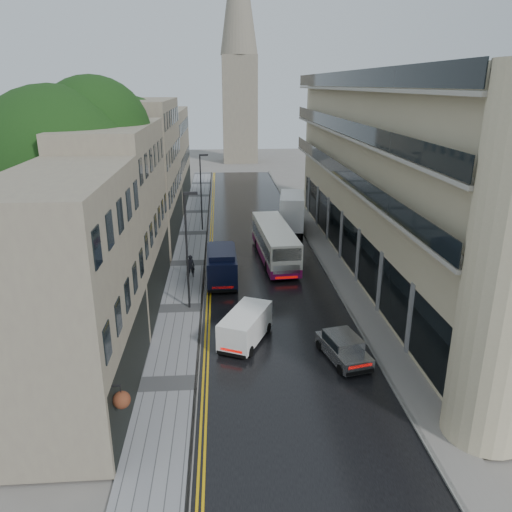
{
  "coord_description": "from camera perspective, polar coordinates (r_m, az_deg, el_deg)",
  "views": [
    {
      "loc": [
        -3.22,
        -9.38,
        13.33
      ],
      "look_at": [
        -1.24,
        18.0,
        3.85
      ],
      "focal_mm": 35.0,
      "sensor_mm": 36.0,
      "label": 1
    }
  ],
  "objects": [
    {
      "name": "road",
      "position": [
        39.35,
        0.8,
        -0.73
      ],
      "size": [
        9.0,
        85.0,
        0.02
      ],
      "primitive_type": "cube",
      "color": "black",
      "rests_on": "ground"
    },
    {
      "name": "left_sidewalk",
      "position": [
        39.29,
        -7.73,
        -0.86
      ],
      "size": [
        2.7,
        85.0,
        0.12
      ],
      "primitive_type": "cube",
      "color": "gray",
      "rests_on": "ground"
    },
    {
      "name": "right_sidewalk",
      "position": [
        40.13,
        8.51,
        -0.47
      ],
      "size": [
        1.8,
        85.0,
        0.12
      ],
      "primitive_type": "cube",
      "color": "slate",
      "rests_on": "ground"
    },
    {
      "name": "old_shop_row",
      "position": [
        40.54,
        -13.04,
        8.16
      ],
      "size": [
        4.5,
        56.0,
        12.0
      ],
      "primitive_type": null,
      "color": "gray",
      "rests_on": "ground"
    },
    {
      "name": "modern_block",
      "position": [
        38.4,
        16.74,
        8.78
      ],
      "size": [
        8.0,
        40.0,
        14.0
      ],
      "primitive_type": null,
      "color": "#C7B994",
      "rests_on": "ground"
    },
    {
      "name": "church_spire",
      "position": [
        91.7,
        -1.96,
        23.22
      ],
      "size": [
        6.4,
        6.4,
        40.0
      ],
      "primitive_type": null,
      "color": "gray",
      "rests_on": "ground"
    },
    {
      "name": "tree_near",
      "position": [
        31.47,
        -21.32,
        6.05
      ],
      "size": [
        10.56,
        10.56,
        13.89
      ],
      "primitive_type": null,
      "color": "black",
      "rests_on": "ground"
    },
    {
      "name": "tree_far",
      "position": [
        43.9,
        -16.09,
        9.02
      ],
      "size": [
        9.24,
        9.24,
        12.46
      ],
      "primitive_type": null,
      "color": "black",
      "rests_on": "ground"
    },
    {
      "name": "cream_bus",
      "position": [
        36.79,
        1.28,
        0.12
      ],
      "size": [
        2.91,
        10.16,
        2.74
      ],
      "primitive_type": null,
      "rotation": [
        0.0,
        0.0,
        0.06
      ],
      "color": "white",
      "rests_on": "road"
    },
    {
      "name": "white_lorry",
      "position": [
        45.62,
        2.87,
        4.52
      ],
      "size": [
        3.17,
        7.37,
        3.75
      ],
      "primitive_type": null,
      "rotation": [
        0.0,
        0.0,
        -0.15
      ],
      "color": "white",
      "rests_on": "road"
    },
    {
      "name": "silver_hatchback",
      "position": [
        24.82,
        9.76,
        -11.86
      ],
      "size": [
        2.35,
        3.85,
        1.35
      ],
      "primitive_type": null,
      "rotation": [
        0.0,
        0.0,
        0.23
      ],
      "color": "#A4A4A8",
      "rests_on": "road"
    },
    {
      "name": "white_van",
      "position": [
        26.35,
        -3.94,
        -9.09
      ],
      "size": [
        3.2,
        4.33,
        1.8
      ],
      "primitive_type": null,
      "rotation": [
        0.0,
        0.0,
        -0.43
      ],
      "color": "white",
      "rests_on": "road"
    },
    {
      "name": "navy_van",
      "position": [
        33.6,
        -5.48,
        -1.98
      ],
      "size": [
        2.1,
        5.11,
        2.59
      ],
      "primitive_type": null,
      "rotation": [
        0.0,
        0.0,
        0.01
      ],
      "color": "black",
      "rests_on": "road"
    },
    {
      "name": "pedestrian",
      "position": [
        36.18,
        -7.5,
        -1.13
      ],
      "size": [
        0.61,
        0.41,
        1.65
      ],
      "primitive_type": "imported",
      "rotation": [
        0.0,
        0.0,
        3.16
      ],
      "color": "black",
      "rests_on": "left_sidewalk"
    },
    {
      "name": "lamp_post_near",
      "position": [
        30.29,
        -7.9,
        0.44
      ],
      "size": [
        0.83,
        0.26,
        7.26
      ],
      "primitive_type": null,
      "rotation": [
        0.0,
        0.0,
        0.1
      ],
      "color": "black",
      "rests_on": "left_sidewalk"
    },
    {
      "name": "lamp_post_far",
      "position": [
        47.32,
        -6.29,
        7.17
      ],
      "size": [
        0.81,
        0.25,
        7.11
      ],
      "primitive_type": null,
      "rotation": [
        0.0,
        0.0,
        0.09
      ],
      "color": "black",
      "rests_on": "left_sidewalk"
    }
  ]
}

